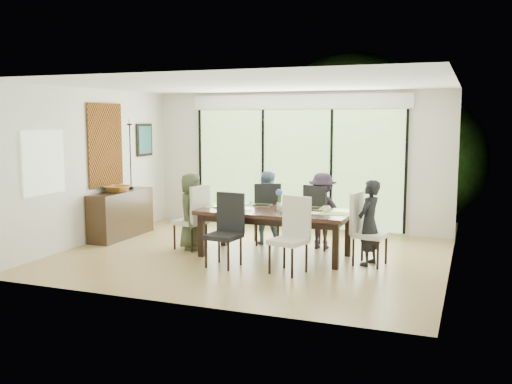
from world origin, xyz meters
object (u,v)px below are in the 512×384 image
(chair_near_left, at_px, (223,230))
(vase, at_px, (279,206))
(person_right_end, at_px, (369,223))
(cup_a, at_px, (238,203))
(cup_b, at_px, (282,209))
(cup_c, at_px, (326,209))
(table_top, at_px, (275,212))
(person_far_right, at_px, (322,211))
(chair_left_end, at_px, (190,217))
(laptop, at_px, (223,207))
(chair_near_right, at_px, (288,235))
(sideboard, at_px, (121,214))
(chair_right_end, at_px, (370,229))
(person_left_end, at_px, (191,211))
(bowl, at_px, (117,189))
(chair_far_left, at_px, (267,213))
(chair_far_right, at_px, (322,216))
(person_far_left, at_px, (266,208))

(chair_near_left, bearing_deg, vase, 64.91)
(person_right_end, distance_m, cup_a, 2.19)
(cup_b, height_order, cup_c, cup_c)
(table_top, relative_size, person_far_right, 1.86)
(chair_left_end, height_order, laptop, chair_left_end)
(chair_left_end, relative_size, chair_near_right, 1.00)
(chair_near_left, height_order, sideboard, chair_near_left)
(cup_b, bearing_deg, chair_right_end, 4.24)
(vase, bearing_deg, cup_b, -56.31)
(person_right_end, bearing_deg, vase, -77.40)
(person_left_end, xyz_separation_m, cup_b, (1.63, -0.10, 0.15))
(bowl, bearing_deg, chair_left_end, -9.96)
(chair_far_left, relative_size, chair_far_right, 1.00)
(cup_c, bearing_deg, laptop, -173.09)
(person_left_end, xyz_separation_m, laptop, (0.63, -0.10, 0.12))
(chair_far_right, relative_size, sideboard, 0.72)
(chair_far_left, bearing_deg, laptop, 42.68)
(chair_right_end, xyz_separation_m, bowl, (-4.63, 0.29, 0.37))
(laptop, bearing_deg, sideboard, 155.99)
(person_far_left, height_order, cup_a, person_far_left)
(vase, height_order, cup_a, vase)
(chair_right_end, bearing_deg, chair_far_left, 76.15)
(person_far_right, distance_m, sideboard, 3.71)
(bowl, bearing_deg, laptop, -9.61)
(chair_far_left, height_order, person_far_right, person_far_right)
(chair_near_left, height_order, person_far_left, person_far_left)
(chair_far_left, xyz_separation_m, person_far_left, (0.00, -0.02, 0.09))
(chair_far_right, xyz_separation_m, vase, (-0.50, -0.80, 0.26))
(person_left_end, relative_size, bowl, 2.82)
(chair_left_end, bearing_deg, chair_far_left, 141.80)
(person_left_end, bearing_deg, chair_near_right, -124.54)
(chair_far_left, relative_size, sideboard, 0.72)
(chair_far_left, bearing_deg, cup_a, 45.86)
(cup_c, bearing_deg, table_top, -172.87)
(chair_left_end, height_order, cup_a, chair_left_end)
(chair_left_end, xyz_separation_m, sideboard, (-1.63, 0.39, -0.12))
(cup_c, bearing_deg, chair_near_left, -143.27)
(person_far_right, bearing_deg, chair_near_left, 56.36)
(person_left_end, relative_size, laptop, 3.91)
(chair_left_end, height_order, chair_far_left, same)
(person_far_right, bearing_deg, bowl, 6.48)
(cup_a, bearing_deg, chair_left_end, -169.38)
(table_top, height_order, bowl, bowl)
(laptop, bearing_deg, chair_left_end, 159.29)
(chair_left_end, height_order, chair_near_left, same)
(vase, xyz_separation_m, cup_c, (0.75, 0.05, -0.01))
(person_right_end, xyz_separation_m, cup_a, (-2.18, 0.15, 0.15))
(person_right_end, bearing_deg, laptop, -72.94)
(person_far_left, height_order, sideboard, person_far_left)
(chair_left_end, xyz_separation_m, person_far_left, (1.05, 0.83, 0.09))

